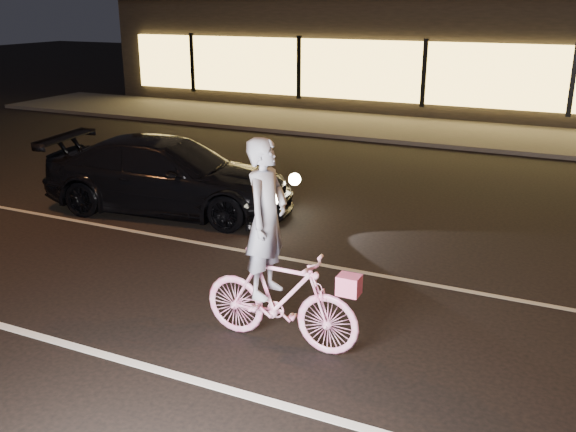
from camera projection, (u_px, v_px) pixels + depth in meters
The scene contains 7 objects.
ground at pixel (153, 296), 8.78m from camera, with size 90.00×90.00×0.00m, color black.
lane_stripe_near at pixel (75, 347), 7.49m from camera, with size 60.00×0.12×0.01m, color silver.
lane_stripe_far at pixel (227, 248), 10.50m from camera, with size 60.00×0.10×0.01m, color gray.
sidewalk at pixel (406, 129), 19.91m from camera, with size 30.00×4.00×0.12m, color #383533.
storefront at pixel (452, 48), 24.37m from camera, with size 25.40×8.42×4.20m.
cyclist at pixel (276, 275), 7.33m from camera, with size 1.95×0.67×2.45m.
sedan at pixel (169, 175), 12.18m from camera, with size 5.03×2.61×1.40m.
Camera 1 is at (5.08, -6.42, 3.84)m, focal length 40.00 mm.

